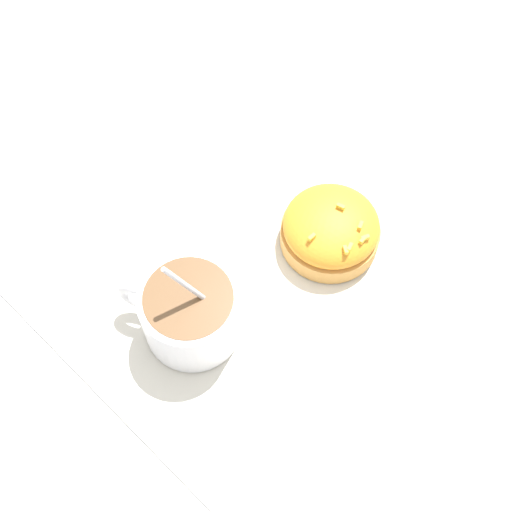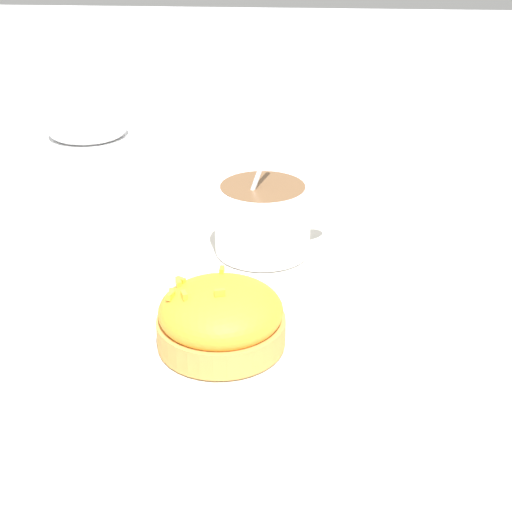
{
  "view_description": "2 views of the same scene",
  "coord_description": "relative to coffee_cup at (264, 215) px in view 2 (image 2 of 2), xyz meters",
  "views": [
    {
      "loc": [
        -0.19,
        -0.19,
        0.55
      ],
      "look_at": [
        0.0,
        0.01,
        0.03
      ],
      "focal_mm": 50.0,
      "sensor_mm": 36.0,
      "label": 1
    },
    {
      "loc": [
        0.47,
        0.04,
        0.28
      ],
      "look_at": [
        -0.0,
        0.01,
        0.03
      ],
      "focal_mm": 50.0,
      "sensor_mm": 36.0,
      "label": 2
    }
  ],
  "objects": [
    {
      "name": "frosted_pastry",
      "position": [
        0.14,
        -0.02,
        -0.01
      ],
      "size": [
        0.09,
        0.09,
        0.05
      ],
      "color": "#D19347",
      "rests_on": "paper_napkin"
    },
    {
      "name": "ground_plane",
      "position": [
        0.07,
        -0.01,
        -0.03
      ],
      "size": [
        3.0,
        3.0,
        0.0
      ],
      "primitive_type": "plane",
      "color": "#B2B2B7"
    },
    {
      "name": "paper_napkin",
      "position": [
        0.07,
        -0.01,
        -0.03
      ],
      "size": [
        0.34,
        0.34,
        0.0
      ],
      "color": "white",
      "rests_on": "ground_plane"
    },
    {
      "name": "sugar_bowl",
      "position": [
        -0.16,
        -0.19,
        0.0
      ],
      "size": [
        0.08,
        0.08,
        0.07
      ],
      "color": "white",
      "rests_on": "ground_plane"
    },
    {
      "name": "coffee_cup",
      "position": [
        0.0,
        0.0,
        0.0
      ],
      "size": [
        0.08,
        0.1,
        0.11
      ],
      "color": "white",
      "rests_on": "paper_napkin"
    }
  ]
}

